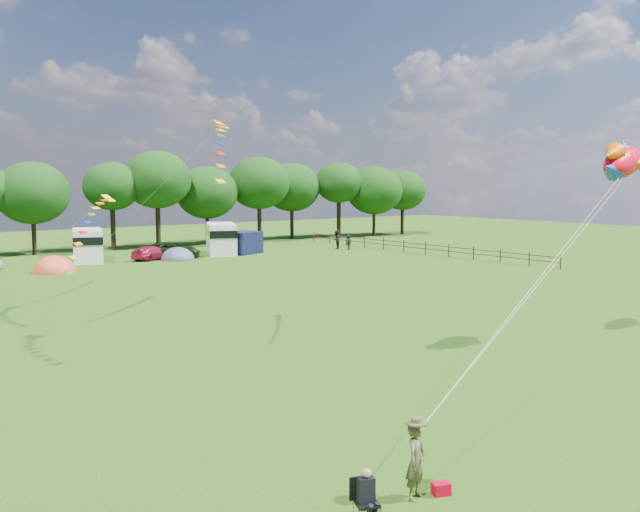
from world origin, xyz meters
TOP-DOWN VIEW (x-y plane):
  - ground_plane at (0.00, 0.00)m, footprint 180.00×180.00m
  - tree_line at (5.30, 54.99)m, footprint 102.98×10.98m
  - fence at (32.00, 34.50)m, footprint 0.12×33.12m
  - car_c at (8.91, 44.63)m, footprint 4.50×3.21m
  - car_d at (10.84, 44.80)m, footprint 6.06×4.53m
  - campervan_c at (3.87, 47.00)m, footprint 4.16×6.28m
  - campervan_d at (16.55, 45.58)m, footprint 4.88×6.58m
  - tent_orange at (-0.89, 40.90)m, footprint 3.32×3.64m
  - tent_greyblue at (10.71, 43.18)m, footprint 3.05×3.34m
  - awning_navy at (18.14, 44.35)m, footprint 4.27×3.93m
  - kite_flyer at (-6.85, -4.51)m, footprint 0.74×0.63m
  - camp_chair at (-8.49, -4.66)m, footprint 0.62×0.64m
  - kite_bag at (-6.25, -4.72)m, footprint 0.47×0.39m
  - fish_kite at (11.40, 1.42)m, footprint 3.91×1.89m
  - streamer_kite_b at (-4.58, 21.82)m, footprint 4.37×4.73m
  - streamer_kite_c at (-2.70, 11.39)m, footprint 3.22×4.95m
  - walker_a at (28.61, 42.64)m, footprint 1.08×0.99m
  - walker_b at (29.09, 41.24)m, footprint 1.15×0.79m

SIDE VIEW (x-z plane):
  - ground_plane at x=0.00m, z-range 0.00..0.00m
  - tent_orange at x=-0.89m, z-range -1.28..1.32m
  - tent_greyblue at x=10.71m, z-range -1.11..1.15m
  - kite_bag at x=-6.25m, z-range 0.00..0.28m
  - car_c at x=8.91m, z-range 0.00..1.24m
  - fence at x=32.00m, z-range 0.10..1.30m
  - camp_chair at x=-8.49m, z-range 0.11..1.30m
  - car_d at x=10.84m, z-range 0.00..1.51m
  - walker_b at x=29.09m, z-range 0.00..1.62m
  - kite_flyer at x=-6.85m, z-range 0.00..1.74m
  - walker_a at x=28.61m, z-range 0.00..1.89m
  - awning_navy at x=18.14m, z-range 0.00..2.15m
  - campervan_c at x=3.87m, z-range 0.11..2.95m
  - campervan_d at x=16.55m, z-range 0.11..3.08m
  - streamer_kite_b at x=-4.58m, z-range 3.15..6.97m
  - tree_line at x=5.30m, z-range 1.21..11.48m
  - fish_kite at x=11.40m, z-range 6.91..8.96m
  - streamer_kite_c at x=-2.70m, z-range 7.48..10.30m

